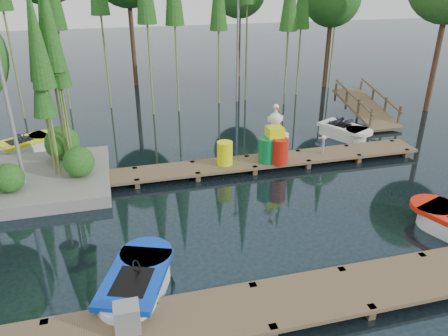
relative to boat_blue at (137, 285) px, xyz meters
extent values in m
plane|color=#1C2B34|center=(2.45, 3.19, -0.26)|extent=(90.00, 90.00, 0.00)
cube|color=brown|center=(2.45, -1.31, -0.01)|extent=(18.00, 1.50, 0.10)
cube|color=#4D3D2A|center=(-1.85, -0.68, -0.21)|extent=(0.16, 0.16, 0.50)
cube|color=#4D3D2A|center=(0.30, -0.68, -0.21)|extent=(0.16, 0.16, 0.50)
cube|color=#4D3D2A|center=(2.45, -1.94, -0.21)|extent=(0.16, 0.16, 0.50)
cube|color=#4D3D2A|center=(2.45, -0.68, -0.21)|extent=(0.16, 0.16, 0.50)
cube|color=#4D3D2A|center=(4.60, -1.94, -0.21)|extent=(0.16, 0.16, 0.50)
cube|color=#4D3D2A|center=(4.60, -0.68, -0.21)|extent=(0.16, 0.16, 0.50)
cube|color=#4D3D2A|center=(6.75, -0.68, -0.21)|extent=(0.16, 0.16, 0.50)
cube|color=brown|center=(3.45, 5.69, -0.01)|extent=(15.00, 1.20, 0.10)
cube|color=#4D3D2A|center=(-3.65, 5.21, -0.21)|extent=(0.16, 0.16, 0.50)
cube|color=#4D3D2A|center=(-3.65, 6.17, -0.21)|extent=(0.16, 0.16, 0.50)
cube|color=#4D3D2A|center=(-1.62, 5.21, -0.21)|extent=(0.16, 0.16, 0.50)
cube|color=#4D3D2A|center=(-1.62, 6.17, -0.21)|extent=(0.16, 0.16, 0.50)
cube|color=#4D3D2A|center=(0.41, 5.21, -0.21)|extent=(0.16, 0.16, 0.50)
cube|color=#4D3D2A|center=(0.41, 6.17, -0.21)|extent=(0.16, 0.16, 0.50)
cube|color=#4D3D2A|center=(2.44, 5.21, -0.21)|extent=(0.16, 0.16, 0.50)
cube|color=#4D3D2A|center=(2.44, 6.17, -0.21)|extent=(0.16, 0.16, 0.50)
cube|color=#4D3D2A|center=(4.47, 5.21, -0.21)|extent=(0.16, 0.16, 0.50)
cube|color=#4D3D2A|center=(4.47, 6.17, -0.21)|extent=(0.16, 0.16, 0.50)
cube|color=#4D3D2A|center=(6.50, 5.21, -0.21)|extent=(0.16, 0.16, 0.50)
cube|color=#4D3D2A|center=(6.50, 6.17, -0.21)|extent=(0.16, 0.16, 0.50)
cube|color=#4D3D2A|center=(8.53, 5.21, -0.21)|extent=(0.16, 0.16, 0.50)
cube|color=#4D3D2A|center=(8.53, 6.17, -0.21)|extent=(0.16, 0.16, 0.50)
cube|color=#4D3D2A|center=(10.55, 5.21, -0.21)|extent=(0.16, 0.16, 0.50)
cube|color=#4D3D2A|center=(10.55, 6.17, -0.21)|extent=(0.16, 0.16, 0.50)
cube|color=gray|center=(-3.55, 6.19, -0.08)|extent=(6.20, 4.20, 0.42)
sphere|color=#28621E|center=(-3.35, 5.19, 0.58)|extent=(0.90, 0.90, 0.90)
sphere|color=#28621E|center=(-1.95, 7.39, 0.73)|extent=(1.20, 1.20, 1.20)
sphere|color=#28621E|center=(-1.35, 5.79, 0.63)|extent=(1.00, 1.00, 1.00)
cylinder|color=olive|center=(-1.80, 6.75, 2.70)|extent=(0.07, 0.07, 5.93)
cone|color=#28621E|center=(-1.80, 6.75, 4.78)|extent=(0.70, 0.70, 2.97)
cylinder|color=olive|center=(-2.12, 6.58, 2.57)|extent=(0.07, 0.07, 5.66)
cone|color=#28621E|center=(-2.12, 6.58, 4.55)|extent=(0.70, 0.70, 2.83)
cylinder|color=olive|center=(-1.61, 6.77, 2.35)|extent=(0.07, 0.07, 5.22)
cone|color=#28621E|center=(-1.61, 6.77, 4.18)|extent=(0.70, 0.70, 2.61)
cylinder|color=olive|center=(-1.99, 5.96, 2.50)|extent=(0.07, 0.07, 5.53)
cone|color=#28621E|center=(-1.99, 5.96, 4.44)|extent=(0.70, 0.70, 2.76)
cylinder|color=olive|center=(-2.14, 6.09, 1.74)|extent=(0.07, 0.07, 4.01)
cone|color=#28621E|center=(-2.14, 6.09, 3.15)|extent=(0.70, 0.70, 2.01)
cylinder|color=olive|center=(-1.67, 6.63, 2.79)|extent=(0.07, 0.07, 6.11)
cone|color=#28621E|center=(-1.67, 6.63, 4.93)|extent=(0.70, 0.70, 3.05)
cylinder|color=#462E1E|center=(15.20, 10.09, 2.77)|extent=(0.26, 0.26, 6.06)
cylinder|color=#462E1E|center=(12.44, 15.83, 2.25)|extent=(0.26, 0.26, 5.02)
cylinder|color=#462E1E|center=(8.19, 19.89, 2.39)|extent=(0.26, 0.26, 5.31)
cylinder|color=#462E1E|center=(1.46, 19.22, 2.97)|extent=(0.26, 0.26, 6.46)
cylinder|color=#462E1E|center=(-2.96, 19.19, 3.16)|extent=(0.26, 0.26, 6.85)
cylinder|color=olive|center=(-4.26, 14.00, 4.57)|extent=(0.09, 0.09, 9.66)
cylinder|color=olive|center=(-2.22, 15.02, 3.58)|extent=(0.09, 0.09, 7.69)
cylinder|color=olive|center=(-0.18, 14.66, 4.23)|extent=(0.09, 0.09, 8.99)
cylinder|color=olive|center=(1.82, 13.05, 3.95)|extent=(0.09, 0.09, 8.44)
cylinder|color=olive|center=(3.10, 13.18, 3.85)|extent=(0.09, 0.09, 8.22)
cylinder|color=olive|center=(5.41, 14.06, 3.44)|extent=(0.09, 0.09, 7.41)
cylinder|color=olive|center=(6.95, 14.28, 4.62)|extent=(0.09, 0.09, 9.77)
cylinder|color=olive|center=(8.69, 13.02, 3.44)|extent=(0.09, 0.09, 7.40)
cylinder|color=olive|center=(10.09, 14.61, 3.31)|extent=(0.09, 0.09, 7.14)
cylinder|color=olive|center=(12.62, 15.61, 4.04)|extent=(0.09, 0.09, 8.61)
cylinder|color=gray|center=(-3.05, 5.69, 3.24)|extent=(0.12, 0.12, 7.00)
cylinder|color=gray|center=(6.45, 14.19, 3.24)|extent=(0.12, 0.12, 7.00)
cube|color=brown|center=(11.45, 9.69, 0.29)|extent=(1.50, 3.94, 0.95)
cube|color=#4D3D2A|center=(10.75, 8.09, 0.33)|extent=(0.08, 0.08, 0.90)
cube|color=#4D3D2A|center=(10.75, 9.19, 0.44)|extent=(0.08, 0.08, 0.90)
cube|color=#4D3D2A|center=(10.75, 10.29, 0.55)|extent=(0.08, 0.08, 0.90)
cube|color=#4D3D2A|center=(10.75, 11.39, 0.66)|extent=(0.08, 0.08, 0.90)
cube|color=brown|center=(10.75, 9.69, 0.89)|extent=(0.06, 3.54, 0.83)
cube|color=#4D3D2A|center=(12.15, 8.09, 0.33)|extent=(0.08, 0.08, 0.90)
cube|color=#4D3D2A|center=(12.15, 9.19, 0.44)|extent=(0.08, 0.08, 0.90)
cube|color=#4D3D2A|center=(12.15, 10.29, 0.55)|extent=(0.08, 0.08, 0.90)
cube|color=#4D3D2A|center=(12.15, 11.39, 0.66)|extent=(0.08, 0.08, 0.90)
cube|color=brown|center=(12.15, 9.69, 0.89)|extent=(0.06, 3.54, 0.83)
cube|color=white|center=(-0.02, -0.05, -0.06)|extent=(1.56, 1.57, 0.55)
cylinder|color=white|center=(0.20, 0.51, -0.06)|extent=(1.56, 1.56, 0.55)
cylinder|color=white|center=(-0.24, -0.62, -0.06)|extent=(1.56, 1.56, 0.55)
cube|color=#083ACA|center=(-0.02, -0.05, 0.24)|extent=(1.90, 2.40, 0.14)
cylinder|color=#083ACA|center=(0.30, 0.77, 0.24)|extent=(1.59, 1.59, 0.14)
cube|color=black|center=(-0.09, -0.24, 0.28)|extent=(1.06, 1.20, 0.06)
torus|color=black|center=(0.03, 0.09, 0.44)|extent=(0.24, 0.31, 0.27)
cylinder|color=white|center=(8.41, 0.71, -0.06)|extent=(1.55, 1.55, 0.55)
cylinder|color=red|center=(8.31, 0.96, 0.24)|extent=(1.58, 1.58, 0.14)
cube|color=white|center=(-3.59, 9.49, -0.08)|extent=(1.50, 1.50, 0.49)
cylinder|color=white|center=(-3.13, 9.79, -0.08)|extent=(1.49, 1.49, 0.49)
cylinder|color=white|center=(-4.04, 9.18, -0.08)|extent=(1.49, 1.49, 0.49)
cube|color=#EFFF0D|center=(-3.59, 9.49, 0.19)|extent=(2.17, 1.96, 0.13)
cylinder|color=#EFFF0D|center=(-2.93, 9.92, 0.19)|extent=(1.52, 1.52, 0.13)
cube|color=black|center=(-3.74, 9.39, 0.23)|extent=(1.11, 1.05, 0.05)
torus|color=black|center=(-3.47, 9.56, 0.37)|extent=(0.28, 0.25, 0.24)
imported|color=#1E1E2D|center=(-3.77, 9.36, 0.44)|extent=(0.49, 0.46, 0.88)
cube|color=white|center=(9.27, 7.82, -0.08)|extent=(1.46, 1.47, 0.50)
cylinder|color=white|center=(9.52, 7.34, -0.08)|extent=(1.46, 1.46, 0.50)
cylinder|color=white|center=(9.02, 8.31, -0.08)|extent=(1.46, 1.46, 0.50)
cube|color=white|center=(9.27, 7.82, 0.19)|extent=(1.84, 2.18, 0.13)
cylinder|color=white|center=(9.63, 7.12, 0.19)|extent=(1.49, 1.49, 0.13)
cube|color=black|center=(9.19, 7.99, 0.23)|extent=(1.00, 1.10, 0.05)
torus|color=black|center=(9.33, 7.70, 0.37)|extent=(0.23, 0.28, 0.24)
imported|color=#1E1E2D|center=(9.17, 8.03, 0.41)|extent=(0.41, 0.45, 0.81)
imported|color=#1E1E2D|center=(9.59, 7.88, 0.36)|extent=(0.31, 0.35, 0.61)
cube|color=gray|center=(-0.25, -1.31, 0.33)|extent=(0.48, 0.41, 0.59)
cylinder|color=#EFFF0D|center=(3.51, 5.69, 0.45)|extent=(0.55, 0.55, 0.83)
cylinder|color=#0C7337|center=(4.99, 5.49, 0.49)|extent=(0.60, 0.60, 0.90)
cylinder|color=white|center=(5.59, 5.79, 0.49)|extent=(0.60, 0.60, 0.90)
cylinder|color=red|center=(5.39, 5.29, 0.49)|extent=(0.60, 0.60, 0.90)
cube|color=#EFFF0D|center=(5.29, 5.59, 1.11)|extent=(0.55, 0.55, 0.35)
sphere|color=white|center=(5.29, 5.59, 1.59)|extent=(0.44, 0.44, 0.44)
cylinder|color=white|center=(5.29, 5.59, 1.84)|extent=(0.10, 0.10, 0.30)
sphere|color=white|center=(5.29, 5.59, 2.01)|extent=(0.20, 0.20, 0.20)
cone|color=#EE590C|center=(5.29, 5.39, 1.99)|extent=(0.10, 0.30, 0.10)
cube|color=white|center=(5.29, 5.59, 1.59)|extent=(0.55, 0.06, 0.18)
cylinder|color=gray|center=(7.27, 5.69, 0.31)|extent=(0.09, 0.09, 0.54)
sphere|color=white|center=(7.27, 5.69, 0.66)|extent=(0.18, 0.18, 0.18)
cube|color=gray|center=(7.27, 5.69, 0.66)|extent=(0.45, 0.04, 0.04)
cone|color=#EE590C|center=(7.27, 5.58, 0.66)|extent=(0.04, 0.09, 0.04)
camera|label=1|loc=(-0.09, -7.85, 6.35)|focal=35.00mm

